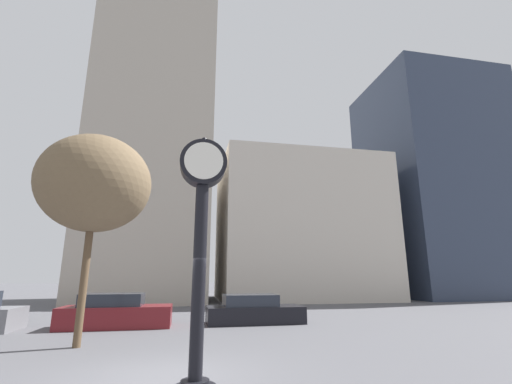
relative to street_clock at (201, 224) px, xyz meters
The scene contains 8 objects.
ground_plane 3.46m from the street_clock, 121.17° to the left, with size 200.00×200.00×0.00m, color #515156.
building_tall_tower 29.78m from the street_clock, 98.49° to the left, with size 10.21×12.00×37.66m.
building_storefront_row 27.31m from the street_clock, 67.76° to the left, with size 15.15×12.00×13.09m.
building_glass_modern 37.36m from the street_clock, 43.70° to the left, with size 12.72×12.00×24.02m.
street_clock is the anchor object (origin of this frame).
car_maroon 10.00m from the street_clock, 109.20° to the left, with size 4.54×1.84×1.40m.
car_black 10.10m from the street_clock, 72.77° to the left, with size 4.49×1.92×1.29m.
bare_tree 6.37m from the street_clock, 125.28° to the left, with size 3.71×3.71×6.90m.
Camera 1 is at (0.42, -8.34, 2.15)m, focal length 24.00 mm.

